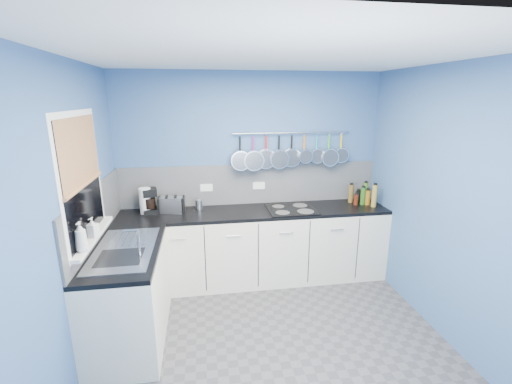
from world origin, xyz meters
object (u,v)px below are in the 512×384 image
object	(u,v)px
paper_towel	(145,201)
toaster	(172,205)
hob	(292,209)
soap_bottle_b	(92,227)
canister	(199,205)
soap_bottle_a	(81,237)
coffee_maker	(150,201)

from	to	relation	value
paper_towel	toaster	xyz separation A→B (m)	(0.29, -0.00, -0.06)
toaster	hob	bearing A→B (deg)	8.70
paper_towel	hob	distance (m)	1.71
soap_bottle_b	canister	size ratio (longest dim) A/B	1.44
soap_bottle_a	soap_bottle_b	xyz separation A→B (m)	(0.00, 0.29, -0.03)
canister	hob	distance (m)	1.11
toaster	hob	size ratio (longest dim) A/B	0.50
hob	soap_bottle_b	bearing A→B (deg)	-155.73
soap_bottle_b	soap_bottle_a	bearing A→B (deg)	-90.00
paper_towel	toaster	distance (m)	0.30
soap_bottle_a	toaster	size ratio (longest dim) A/B	0.85
coffee_maker	soap_bottle_a	bearing A→B (deg)	-116.21
soap_bottle_b	canister	xyz separation A→B (m)	(0.88, 1.08, -0.18)
soap_bottle_a	coffee_maker	size ratio (longest dim) A/B	0.83
soap_bottle_a	paper_towel	xyz separation A→B (m)	(0.28, 1.32, -0.12)
soap_bottle_a	soap_bottle_b	world-z (taller)	soap_bottle_a
paper_towel	canister	size ratio (longest dim) A/B	2.51
soap_bottle_a	toaster	world-z (taller)	soap_bottle_a
coffee_maker	canister	world-z (taller)	coffee_maker
soap_bottle_a	hob	xyz separation A→B (m)	(1.97, 1.18, -0.26)
coffee_maker	toaster	xyz separation A→B (m)	(0.24, -0.00, -0.05)
soap_bottle_b	paper_towel	size ratio (longest dim) A/B	0.57
soap_bottle_a	soap_bottle_b	bearing A→B (deg)	90.00
soap_bottle_b	toaster	xyz separation A→B (m)	(0.57, 1.03, -0.15)
soap_bottle_b	canister	bearing A→B (deg)	50.77
soap_bottle_a	toaster	distance (m)	1.44
soap_bottle_a	canister	world-z (taller)	soap_bottle_a
hob	canister	bearing A→B (deg)	170.17
toaster	hob	world-z (taller)	toaster
paper_towel	hob	xyz separation A→B (m)	(1.70, -0.14, -0.14)
toaster	canister	bearing A→B (deg)	23.55
soap_bottle_a	coffee_maker	world-z (taller)	soap_bottle_a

